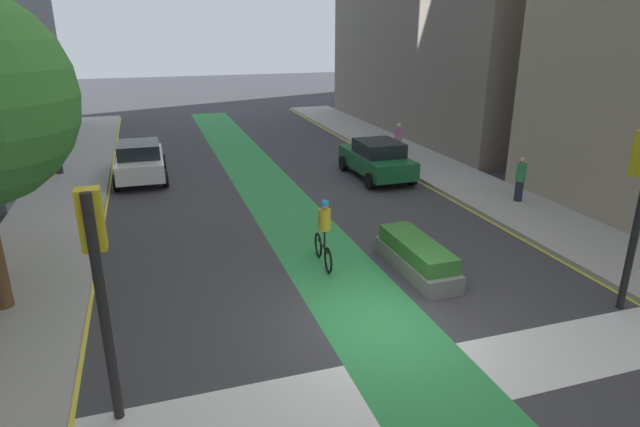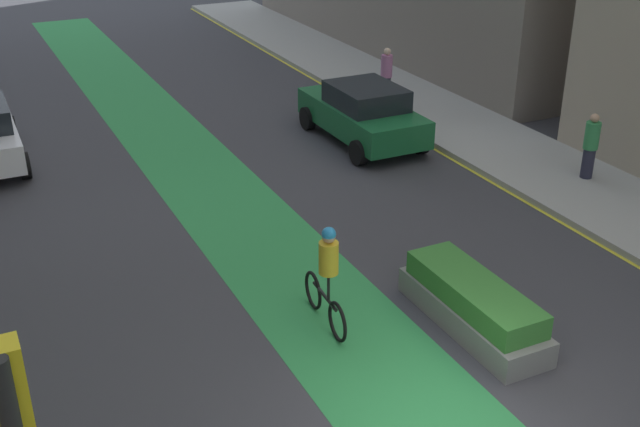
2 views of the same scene
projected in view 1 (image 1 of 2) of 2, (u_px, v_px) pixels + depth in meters
name	position (u px, v px, depth m)	size (l,w,h in m)	color
ground_plane	(381.00, 325.00, 11.41)	(120.00, 120.00, 0.00)	#38383D
bike_lane_paint	(378.00, 325.00, 11.39)	(2.40, 60.00, 0.01)	#2D8C47
crosswalk_band	(427.00, 381.00, 9.61)	(12.00, 1.80, 0.01)	silver
curb_stripe_left	(76.00, 379.00, 9.66)	(0.16, 60.00, 0.01)	yellow
curb_stripe_right	(605.00, 285.00, 13.15)	(0.16, 60.00, 0.01)	yellow
traffic_signal_near_right	(640.00, 187.00, 11.28)	(0.35, 0.52, 3.99)	black
traffic_signal_near_left	(97.00, 263.00, 7.97)	(0.35, 0.52, 3.84)	black
car_green_right_far	(377.00, 159.00, 22.06)	(2.03, 4.20, 1.57)	#196033
car_white_left_far	(140.00, 160.00, 21.81)	(2.07, 4.22, 1.57)	silver
cyclist_in_lane	(324.00, 231.00, 13.91)	(0.32, 1.73, 1.86)	black
pedestrian_sidewalk_right_a	(398.00, 140.00, 24.80)	(0.34, 0.34, 1.61)	#262638
pedestrian_sidewalk_left_a	(57.00, 152.00, 22.10)	(0.34, 0.34, 1.80)	#262638
pedestrian_sidewalk_right_b	(520.00, 179.00, 18.71)	(0.34, 0.34, 1.56)	#262638
median_planter	(416.00, 257.00, 13.77)	(0.97, 3.07, 0.85)	slate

